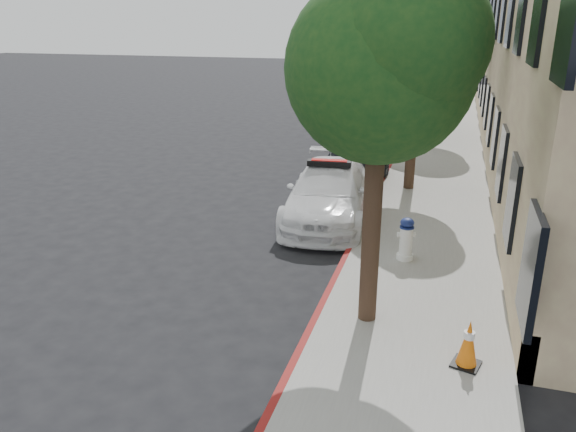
{
  "coord_description": "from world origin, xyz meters",
  "views": [
    {
      "loc": [
        3.99,
        -10.43,
        4.96
      ],
      "look_at": [
        0.84,
        0.26,
        1.0
      ],
      "focal_mm": 35.0,
      "sensor_mm": 36.0,
      "label": 1
    }
  ],
  "objects_px": {
    "fire_hydrant": "(406,239)",
    "traffic_cone": "(468,343)",
    "parked_car_far": "(361,119)",
    "police_car": "(329,192)",
    "parked_car_mid": "(353,164)"
  },
  "relations": [
    {
      "from": "traffic_cone",
      "to": "parked_car_mid",
      "type": "bearing_deg",
      "value": 110.19
    },
    {
      "from": "parked_car_far",
      "to": "fire_hydrant",
      "type": "distance_m",
      "value": 13.44
    },
    {
      "from": "fire_hydrant",
      "to": "traffic_cone",
      "type": "distance_m",
      "value": 3.82
    },
    {
      "from": "parked_car_mid",
      "to": "police_car",
      "type": "bearing_deg",
      "value": -88.87
    },
    {
      "from": "police_car",
      "to": "traffic_cone",
      "type": "xyz_separation_m",
      "value": [
        3.41,
        -6.03,
        -0.2
      ]
    },
    {
      "from": "parked_car_mid",
      "to": "fire_hydrant",
      "type": "xyz_separation_m",
      "value": [
        2.09,
        -5.37,
        -0.15
      ]
    },
    {
      "from": "fire_hydrant",
      "to": "parked_car_far",
      "type": "bearing_deg",
      "value": 86.14
    },
    {
      "from": "parked_car_mid",
      "to": "traffic_cone",
      "type": "xyz_separation_m",
      "value": [
        3.31,
        -8.99,
        -0.24
      ]
    },
    {
      "from": "parked_car_far",
      "to": "fire_hydrant",
      "type": "bearing_deg",
      "value": -70.63
    },
    {
      "from": "police_car",
      "to": "fire_hydrant",
      "type": "distance_m",
      "value": 3.26
    },
    {
      "from": "traffic_cone",
      "to": "parked_car_far",
      "type": "bearing_deg",
      "value": 104.64
    },
    {
      "from": "parked_car_mid",
      "to": "fire_hydrant",
      "type": "height_order",
      "value": "parked_car_mid"
    },
    {
      "from": "police_car",
      "to": "parked_car_mid",
      "type": "distance_m",
      "value": 2.96
    },
    {
      "from": "fire_hydrant",
      "to": "traffic_cone",
      "type": "height_order",
      "value": "fire_hydrant"
    },
    {
      "from": "police_car",
      "to": "parked_car_far",
      "type": "relative_size",
      "value": 1.06
    }
  ]
}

